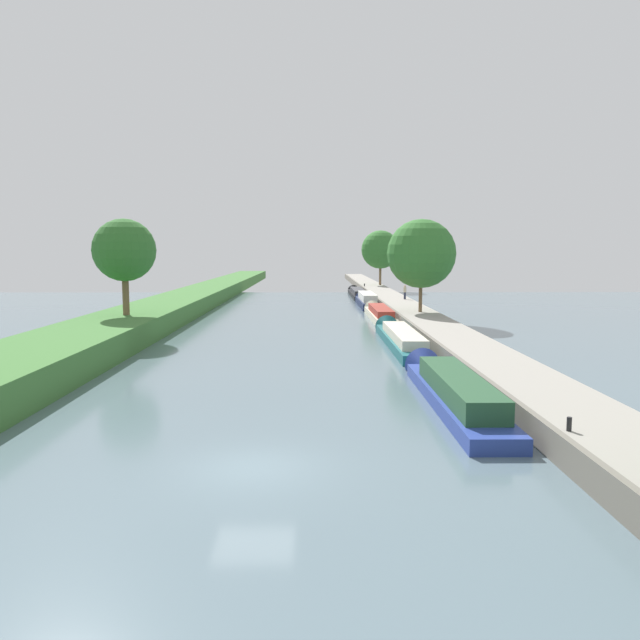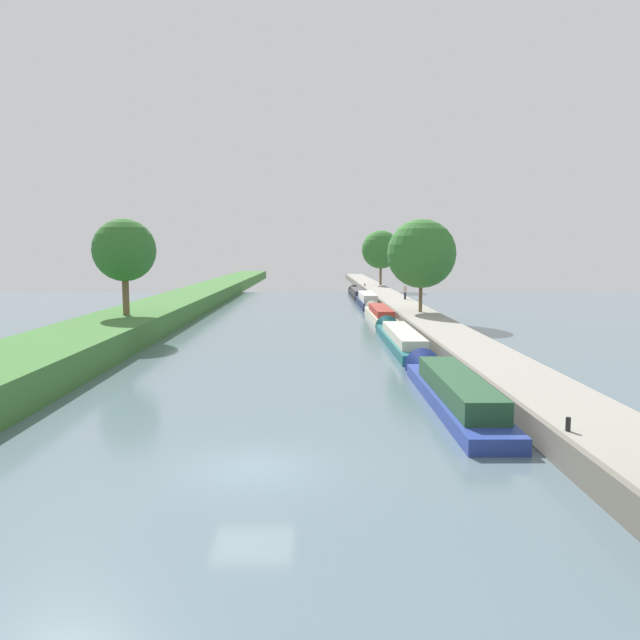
% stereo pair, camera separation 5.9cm
% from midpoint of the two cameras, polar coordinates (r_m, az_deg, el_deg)
% --- Properties ---
extents(ground_plane, '(160.00, 160.00, 0.00)m').
position_cam_midpoint_polar(ground_plane, '(19.61, -6.17, -13.50)').
color(ground_plane, slate).
extents(right_towpath, '(3.77, 260.00, 0.98)m').
position_cam_midpoint_polar(right_towpath, '(21.63, 26.53, -10.87)').
color(right_towpath, gray).
rests_on(right_towpath, ground_plane).
extents(stone_quay, '(0.25, 260.00, 1.03)m').
position_cam_midpoint_polar(stone_quay, '(20.81, 21.50, -11.24)').
color(stone_quay, '#6B665B').
rests_on(stone_quay, ground_plane).
extents(narrowboat_blue, '(2.07, 14.52, 2.16)m').
position_cam_midpoint_polar(narrowboat_blue, '(28.00, 12.05, -6.25)').
color(narrowboat_blue, '#283D93').
rests_on(narrowboat_blue, ground_plane).
extents(narrowboat_teal, '(2.01, 16.34, 1.91)m').
position_cam_midpoint_polar(narrowboat_teal, '(44.12, 7.45, -1.62)').
color(narrowboat_teal, '#195B60').
rests_on(narrowboat_teal, ground_plane).
extents(narrowboat_cream, '(1.89, 14.39, 1.85)m').
position_cam_midpoint_polar(narrowboat_cream, '(60.50, 5.54, 0.61)').
color(narrowboat_cream, beige).
rests_on(narrowboat_cream, ground_plane).
extents(narrowboat_navy, '(1.92, 13.52, 2.17)m').
position_cam_midpoint_polar(narrowboat_navy, '(74.50, 4.37, 1.83)').
color(narrowboat_navy, '#141E42').
rests_on(narrowboat_navy, ground_plane).
extents(narrowboat_black, '(1.88, 17.09, 1.79)m').
position_cam_midpoint_polar(narrowboat_black, '(90.10, 3.50, 2.52)').
color(narrowboat_black, black).
rests_on(narrowboat_black, ground_plane).
extents(tree_rightbank_midnear, '(6.34, 6.34, 8.56)m').
position_cam_midpoint_polar(tree_rightbank_midnear, '(57.62, 9.40, 6.08)').
color(tree_rightbank_midnear, brown).
rests_on(tree_rightbank_midnear, right_towpath).
extents(tree_rightbank_midfar, '(6.27, 6.27, 8.95)m').
position_cam_midpoint_polar(tree_rightbank_midfar, '(102.09, 5.67, 6.51)').
color(tree_rightbank_midfar, brown).
rests_on(tree_rightbank_midfar, right_towpath).
extents(tree_leftbank_downstream, '(4.78, 4.78, 7.36)m').
position_cam_midpoint_polar(tree_leftbank_downstream, '(49.45, -17.65, 6.16)').
color(tree_leftbank_downstream, brown).
rests_on(tree_leftbank_downstream, left_grassy_bank).
extents(person_walking, '(0.34, 0.34, 1.66)m').
position_cam_midpoint_polar(person_walking, '(72.52, 7.91, 2.60)').
color(person_walking, '#282D42').
rests_on(person_walking, right_towpath).
extents(mooring_bollard_near, '(0.16, 0.16, 0.45)m').
position_cam_midpoint_polar(mooring_bollard_near, '(21.28, 22.07, -8.93)').
color(mooring_bollard_near, black).
rests_on(mooring_bollard_near, right_towpath).
extents(mooring_bollard_far, '(0.16, 0.16, 0.45)m').
position_cam_midpoint_polar(mooring_bollard_far, '(98.01, 4.19, 3.26)').
color(mooring_bollard_far, black).
rests_on(mooring_bollard_far, right_towpath).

